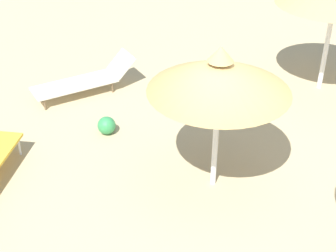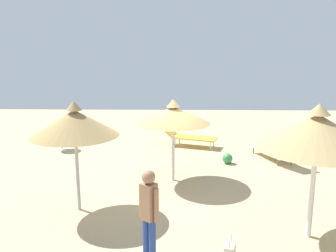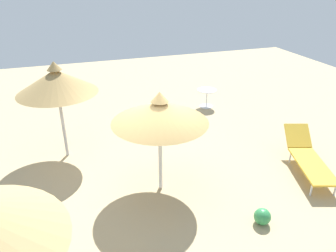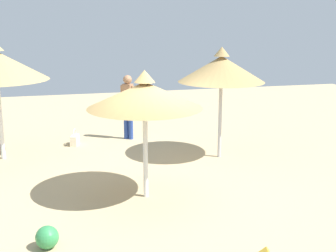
{
  "view_description": "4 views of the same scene",
  "coord_description": "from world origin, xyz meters",
  "px_view_note": "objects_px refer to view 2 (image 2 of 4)",
  "views": [
    {
      "loc": [
        -2.01,
        -5.8,
        5.03
      ],
      "look_at": [
        -0.91,
        0.27,
        1.14
      ],
      "focal_mm": 52.38,
      "sensor_mm": 36.0,
      "label": 1
    },
    {
      "loc": [
        9.89,
        0.28,
        3.85
      ],
      "look_at": [
        -0.76,
        0.04,
        1.49
      ],
      "focal_mm": 39.02,
      "sensor_mm": 36.0,
      "label": 2
    },
    {
      "loc": [
        1.64,
        6.17,
        4.63
      ],
      "look_at": [
        -0.56,
        -0.4,
        1.27
      ],
      "focal_mm": 34.57,
      "sensor_mm": 36.0,
      "label": 3
    },
    {
      "loc": [
        -8.04,
        1.8,
        3.29
      ],
      "look_at": [
        -0.02,
        -0.27,
        1.3
      ],
      "focal_mm": 48.51,
      "sensor_mm": 36.0,
      "label": 4
    }
  ],
  "objects_px": {
    "person_standing_far_left": "(149,212)",
    "lounge_chair_far_right": "(187,136)",
    "handbag": "(230,249)",
    "parasol_umbrella_back": "(75,123)",
    "beach_ball": "(227,158)",
    "parasol_umbrella_near_right": "(318,131)",
    "lounge_chair_edge": "(276,152)",
    "parasol_umbrella_center": "(173,115)",
    "side_table_round": "(61,138)"
  },
  "relations": [
    {
      "from": "parasol_umbrella_center",
      "to": "person_standing_far_left",
      "type": "height_order",
      "value": "parasol_umbrella_center"
    },
    {
      "from": "parasol_umbrella_center",
      "to": "side_table_round",
      "type": "bearing_deg",
      "value": -126.36
    },
    {
      "from": "parasol_umbrella_center",
      "to": "beach_ball",
      "type": "distance_m",
      "value": 2.97
    },
    {
      "from": "lounge_chair_far_right",
      "to": "handbag",
      "type": "xyz_separation_m",
      "value": [
        7.64,
        0.59,
        -0.27
      ]
    },
    {
      "from": "lounge_chair_far_right",
      "to": "side_table_round",
      "type": "distance_m",
      "value": 4.76
    },
    {
      "from": "parasol_umbrella_near_right",
      "to": "handbag",
      "type": "xyz_separation_m",
      "value": [
        0.78,
        -1.72,
        -2.07
      ]
    },
    {
      "from": "handbag",
      "to": "beach_ball",
      "type": "distance_m",
      "value": 5.55
    },
    {
      "from": "person_standing_far_left",
      "to": "handbag",
      "type": "xyz_separation_m",
      "value": [
        -0.27,
        1.48,
        -0.87
      ]
    },
    {
      "from": "parasol_umbrella_back",
      "to": "side_table_round",
      "type": "relative_size",
      "value": 3.65
    },
    {
      "from": "person_standing_far_left",
      "to": "beach_ball",
      "type": "xyz_separation_m",
      "value": [
        -5.77,
        2.18,
        -0.84
      ]
    },
    {
      "from": "person_standing_far_left",
      "to": "lounge_chair_far_right",
      "type": "bearing_deg",
      "value": 173.6
    },
    {
      "from": "parasol_umbrella_near_right",
      "to": "lounge_chair_far_right",
      "type": "height_order",
      "value": "parasol_umbrella_near_right"
    },
    {
      "from": "parasol_umbrella_center",
      "to": "parasol_umbrella_back",
      "type": "xyz_separation_m",
      "value": [
        2.01,
        -2.23,
        0.19
      ]
    },
    {
      "from": "lounge_chair_edge",
      "to": "handbag",
      "type": "relative_size",
      "value": 5.1
    },
    {
      "from": "side_table_round",
      "to": "parasol_umbrella_back",
      "type": "bearing_deg",
      "value": 21.33
    },
    {
      "from": "lounge_chair_far_right",
      "to": "person_standing_far_left",
      "type": "height_order",
      "value": "person_standing_far_left"
    },
    {
      "from": "lounge_chair_far_right",
      "to": "side_table_round",
      "type": "bearing_deg",
      "value": -82.76
    },
    {
      "from": "lounge_chair_edge",
      "to": "parasol_umbrella_near_right",
      "type": "bearing_deg",
      "value": -7.56
    },
    {
      "from": "parasol_umbrella_center",
      "to": "side_table_round",
      "type": "distance_m",
      "value": 5.45
    },
    {
      "from": "parasol_umbrella_near_right",
      "to": "side_table_round",
      "type": "xyz_separation_m",
      "value": [
        -6.26,
        -7.04,
        -1.76
      ]
    },
    {
      "from": "parasol_umbrella_back",
      "to": "lounge_chair_far_right",
      "type": "relative_size",
      "value": 1.14
    },
    {
      "from": "lounge_chair_edge",
      "to": "side_table_round",
      "type": "bearing_deg",
      "value": -99.07
    },
    {
      "from": "parasol_umbrella_back",
      "to": "parasol_umbrella_near_right",
      "type": "relative_size",
      "value": 0.95
    },
    {
      "from": "lounge_chair_edge",
      "to": "handbag",
      "type": "xyz_separation_m",
      "value": [
        5.81,
        -2.39,
        -0.17
      ]
    },
    {
      "from": "lounge_chair_far_right",
      "to": "beach_ball",
      "type": "relative_size",
      "value": 6.77
    },
    {
      "from": "parasol_umbrella_center",
      "to": "beach_ball",
      "type": "xyz_separation_m",
      "value": [
        -1.58,
        1.8,
        -1.76
      ]
    },
    {
      "from": "parasol_umbrella_near_right",
      "to": "lounge_chair_edge",
      "type": "height_order",
      "value": "parasol_umbrella_near_right"
    },
    {
      "from": "parasol_umbrella_back",
      "to": "person_standing_far_left",
      "type": "bearing_deg",
      "value": 40.0
    },
    {
      "from": "parasol_umbrella_center",
      "to": "handbag",
      "type": "distance_m",
      "value": 4.45
    },
    {
      "from": "parasol_umbrella_center",
      "to": "parasol_umbrella_near_right",
      "type": "height_order",
      "value": "parasol_umbrella_near_right"
    },
    {
      "from": "parasol_umbrella_back",
      "to": "beach_ball",
      "type": "height_order",
      "value": "parasol_umbrella_back"
    },
    {
      "from": "parasol_umbrella_center",
      "to": "lounge_chair_edge",
      "type": "height_order",
      "value": "parasol_umbrella_center"
    },
    {
      "from": "parasol_umbrella_back",
      "to": "lounge_chair_far_right",
      "type": "xyz_separation_m",
      "value": [
        -5.71,
        2.73,
        -1.71
      ]
    },
    {
      "from": "parasol_umbrella_center",
      "to": "side_table_round",
      "type": "relative_size",
      "value": 3.3
    },
    {
      "from": "parasol_umbrella_center",
      "to": "person_standing_far_left",
      "type": "distance_m",
      "value": 4.32
    },
    {
      "from": "lounge_chair_far_right",
      "to": "handbag",
      "type": "relative_size",
      "value": 5.15
    },
    {
      "from": "handbag",
      "to": "lounge_chair_far_right",
      "type": "bearing_deg",
      "value": -175.57
    },
    {
      "from": "parasol_umbrella_center",
      "to": "parasol_umbrella_near_right",
      "type": "bearing_deg",
      "value": 41.78
    },
    {
      "from": "parasol_umbrella_back",
      "to": "handbag",
      "type": "height_order",
      "value": "parasol_umbrella_back"
    },
    {
      "from": "person_standing_far_left",
      "to": "side_table_round",
      "type": "height_order",
      "value": "person_standing_far_left"
    },
    {
      "from": "lounge_chair_far_right",
      "to": "parasol_umbrella_near_right",
      "type": "bearing_deg",
      "value": 18.63
    },
    {
      "from": "side_table_round",
      "to": "beach_ball",
      "type": "xyz_separation_m",
      "value": [
        1.53,
        6.02,
        -0.29
      ]
    },
    {
      "from": "side_table_round",
      "to": "beach_ball",
      "type": "bearing_deg",
      "value": 75.71
    },
    {
      "from": "parasol_umbrella_center",
      "to": "side_table_round",
      "type": "xyz_separation_m",
      "value": [
        -3.11,
        -4.22,
        -1.48
      ]
    },
    {
      "from": "parasol_umbrella_back",
      "to": "beach_ball",
      "type": "distance_m",
      "value": 5.73
    },
    {
      "from": "parasol_umbrella_back",
      "to": "person_standing_far_left",
      "type": "distance_m",
      "value": 3.07
    },
    {
      "from": "parasol_umbrella_center",
      "to": "parasol_umbrella_near_right",
      "type": "xyz_separation_m",
      "value": [
        3.15,
        2.82,
        0.29
      ]
    },
    {
      "from": "parasol_umbrella_back",
      "to": "lounge_chair_edge",
      "type": "relative_size",
      "value": 1.15
    },
    {
      "from": "parasol_umbrella_center",
      "to": "beach_ball",
      "type": "bearing_deg",
      "value": 131.24
    },
    {
      "from": "lounge_chair_edge",
      "to": "side_table_round",
      "type": "distance_m",
      "value": 7.81
    }
  ]
}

